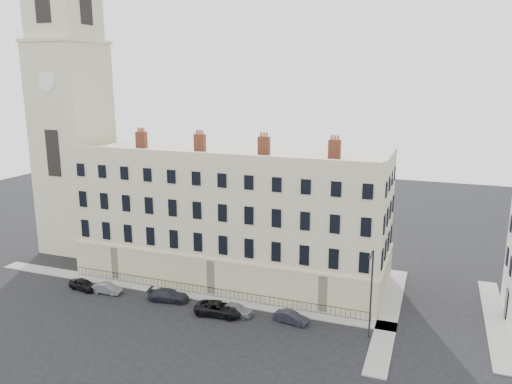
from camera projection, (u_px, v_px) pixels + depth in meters
ground at (242, 328)px, 47.85m from camera, size 160.00×160.00×0.00m
terrace at (232, 215)px, 59.14m from camera, size 36.22×12.22×17.00m
church_tower at (72, 115)px, 66.63m from camera, size 8.00×8.13×44.00m
pavement_terrace at (175, 292)px, 55.79m from camera, size 48.00×2.00×0.12m
pavement_east_return at (389, 313)px, 50.76m from camera, size 2.00×24.00×0.12m
pavement_adjacent at (495, 320)px, 49.21m from camera, size 2.00×20.00×0.12m
railings at (209, 291)px, 54.69m from camera, size 35.00×0.04×0.96m
car_a at (84, 284)px, 56.39m from camera, size 3.85×2.02×1.25m
car_b at (107, 288)px, 55.46m from camera, size 3.45×1.29×1.13m
car_c at (168, 295)px, 53.52m from camera, size 4.68×2.49×1.29m
car_d at (219, 309)px, 50.33m from camera, size 5.15×2.72×1.38m
car_e at (236, 309)px, 50.38m from camera, size 3.72×1.82×1.22m
car_f at (291, 317)px, 48.75m from camera, size 3.59×1.73×1.13m
streetlamp at (371, 290)px, 44.98m from camera, size 0.30×1.83×8.47m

